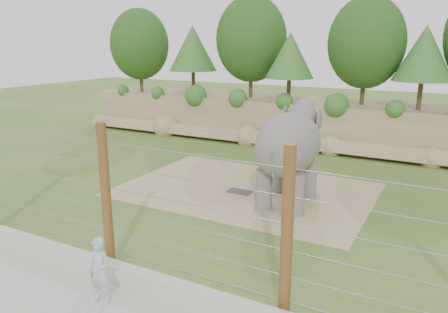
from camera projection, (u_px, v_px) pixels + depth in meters
The scene contains 9 objects.
ground at pixel (198, 212), 15.74m from camera, with size 90.00×90.00×0.00m, color #406223.
back_embankment at pixel (320, 77), 25.24m from camera, with size 30.00×5.52×8.77m.
dirt_patch at pixel (246, 190), 18.06m from camera, with size 10.00×7.00×0.02m, color tan.
drain_grate at pixel (239, 192), 17.74m from camera, with size 1.00×0.60×0.03m, color #262628.
elephant at pixel (288, 157), 16.09m from camera, with size 1.92×4.48×3.62m, color #655E5A, non-canonical shape.
stone_ball at pixel (293, 192), 16.56m from camera, with size 0.79×0.79×0.79m, color gray.
retaining_wall at pixel (97, 266), 11.42m from camera, with size 26.00×0.35×0.50m, color beige.
barrier_fence at pixel (106, 198), 11.40m from camera, with size 20.26×0.26×4.00m.
zookeeper at pixel (100, 271), 10.06m from camera, with size 0.59×0.39×1.63m, color silver.
Camera 1 is at (7.82, -12.49, 5.96)m, focal length 35.00 mm.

